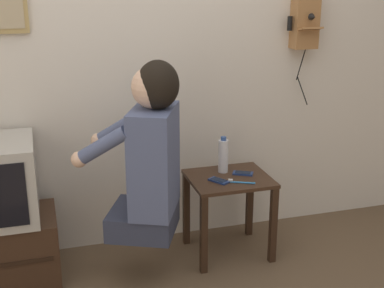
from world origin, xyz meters
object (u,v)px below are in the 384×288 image
Objects in this scene: person at (150,152)px; cell_phone_held at (219,181)px; cell_phone_spare at (243,173)px; wall_phone_antique at (305,20)px; water_bottle at (223,156)px; toothbrush at (240,182)px.

cell_phone_held is at bearing -50.56° from person.
cell_phone_held and cell_phone_spare have the same top height.
wall_phone_antique reaches higher than person.
cell_phone_spare is at bearing -10.36° from cell_phone_held.
wall_phone_antique is at bearing -43.79° from person.
water_bottle is 1.54× the size of toothbrush.
person is at bearing -158.25° from wall_phone_antique.
toothbrush reaches higher than cell_phone_held.
cell_phone_held is at bearing -154.20° from wall_phone_antique.
wall_phone_antique is 1.07m from cell_phone_spare.
water_bottle is at bearing -38.39° from person.
person reaches higher than cell_phone_spare.
toothbrush is (0.11, -0.06, 0.00)m from cell_phone_held.
person is 6.55× the size of toothbrush.
cell_phone_held is 0.59× the size of water_bottle.
toothbrush is (-0.07, -0.13, 0.00)m from cell_phone_spare.
person reaches higher than toothbrush.
cell_phone_held is 0.20m from cell_phone_spare.
water_bottle reaches higher than cell_phone_held.
cell_phone_spare is 0.15m from toothbrush.
wall_phone_antique is (1.13, 0.45, 0.64)m from person.
water_bottle is (0.52, 0.27, -0.16)m from person.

